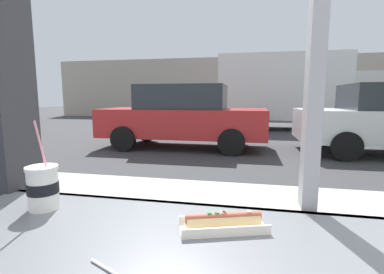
% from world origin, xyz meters
% --- Properties ---
extents(ground_plane, '(60.00, 60.00, 0.00)m').
position_xyz_m(ground_plane, '(0.00, 8.00, 0.00)').
color(ground_plane, '#38383A').
extents(sidewalk_strip, '(16.00, 2.80, 0.14)m').
position_xyz_m(sidewalk_strip, '(0.00, 1.60, 0.07)').
color(sidewalk_strip, '#B2ADA3').
rests_on(sidewalk_strip, ground).
extents(building_facade_far, '(28.00, 1.20, 4.02)m').
position_xyz_m(building_facade_far, '(0.00, 18.59, 2.01)').
color(building_facade_far, '#A89E8E').
rests_on(building_facade_far, ground).
extents(soda_cup_right, '(0.10, 0.10, 0.31)m').
position_xyz_m(soda_cup_right, '(-0.89, -0.12, 1.05)').
color(soda_cup_right, white).
rests_on(soda_cup_right, window_counter).
extents(hotdog_tray_far, '(0.27, 0.17, 0.05)m').
position_xyz_m(hotdog_tray_far, '(-0.27, -0.15, 1.00)').
color(hotdog_tray_far, silver).
rests_on(hotdog_tray_far, window_counter).
extents(parked_car_red, '(4.39, 1.89, 1.69)m').
position_xyz_m(parked_car_red, '(-1.95, 6.43, 0.86)').
color(parked_car_red, red).
rests_on(parked_car_red, ground).
extents(box_truck, '(6.87, 2.44, 3.12)m').
position_xyz_m(box_truck, '(1.79, 11.71, 1.68)').
color(box_truck, silver).
rests_on(box_truck, ground).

